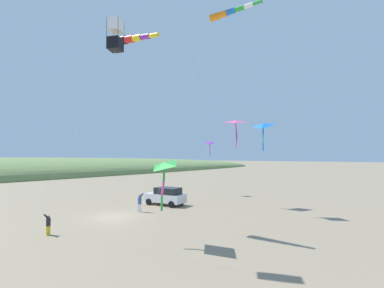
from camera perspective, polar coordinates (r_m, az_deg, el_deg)
The scene contains 12 objects.
ground_plane at distance 23.32m, azimuth -17.19°, elevation -15.37°, with size 600.00×600.00×0.00m, color gray.
parked_car at distance 27.42m, azimuth -5.90°, elevation -11.57°, with size 4.56×2.68×1.85m.
cooler_box at distance 30.26m, azimuth -9.28°, elevation -12.16°, with size 0.62×0.42×0.42m.
person_adult_flyer at distance 24.41m, azimuth -11.72°, elevation -12.61°, with size 0.62×0.57×1.74m.
person_child_green_jacket at distance 19.57m, azimuth -29.70°, elevation -15.30°, with size 0.32×0.41×1.38m.
kite_windsock_orange_high_right at distance 17.48m, azimuth 8.12°, elevation 27.22°, with size 13.94×4.95×14.05m.
kite_delta_white_trailing at distance 23.38m, azimuth 15.73°, elevation 3.92°, with size 14.03×2.14×8.25m.
kite_windsock_long_streamer_left at distance 20.80m, azimuth -13.39°, elevation 22.09°, with size 7.89×7.42×14.37m.
kite_delta_yellow_midlevel at distance 14.81m, azimuth -6.44°, elevation -4.98°, with size 7.19×5.24×4.99m.
kite_delta_rainbow_low_near at distance 34.25m, azimuth 4.03°, elevation 0.17°, with size 2.84×5.98×7.21m.
kite_delta_red_high_left at distance 26.90m, azimuth 9.79°, elevation 4.80°, with size 8.49×5.77×9.02m.
kite_box_long_streamer_right at distance 15.23m, azimuth -16.92°, elevation 22.44°, with size 9.02×1.73×12.41m.
Camera 1 is at (-19.28, 12.10, 5.05)m, focal length 23.63 mm.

